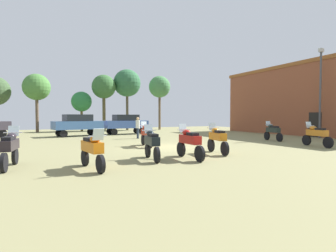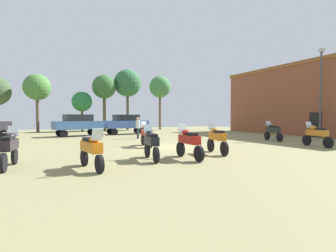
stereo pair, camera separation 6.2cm
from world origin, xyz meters
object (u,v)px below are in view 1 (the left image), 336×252
(person_1, at_px, (138,126))
(tree_6, at_px, (104,87))
(car_1, at_px, (126,123))
(motorcycle_9, at_px, (92,149))
(lamp_post, at_px, (320,89))
(motorcycle_2, at_px, (273,131))
(brick_building, at_px, (310,100))
(motorcycle_1, at_px, (189,142))
(motorcycle_8, at_px, (146,134))
(motorcycle_5, at_px, (10,148))
(tree_1, at_px, (81,102))
(car_2, at_px, (78,123))
(motorcycle_7, at_px, (317,134))
(tree_5, at_px, (160,87))
(motorcycle_4, at_px, (152,143))
(tree_4, at_px, (127,83))
(tree_3, at_px, (37,88))
(motorcycle_3, at_px, (217,139))

(person_1, xyz_separation_m, tree_6, (0.01, 12.64, 4.43))
(car_1, bearing_deg, motorcycle_9, 155.73)
(motorcycle_9, height_order, lamp_post, lamp_post)
(tree_6, xyz_separation_m, lamp_post, (13.77, -19.02, -1.33))
(motorcycle_2, bearing_deg, person_1, 156.45)
(tree_6, bearing_deg, car_1, -85.10)
(brick_building, relative_size, motorcycle_1, 7.88)
(tree_6, bearing_deg, motorcycle_1, -93.62)
(brick_building, height_order, motorcycle_8, brick_building)
(motorcycle_5, relative_size, tree_1, 0.46)
(car_2, height_order, person_1, car_2)
(motorcycle_8, bearing_deg, motorcycle_7, -20.91)
(motorcycle_5, bearing_deg, tree_5, 61.76)
(brick_building, relative_size, person_1, 10.21)
(motorcycle_4, bearing_deg, tree_4, 82.96)
(motorcycle_4, bearing_deg, person_1, 81.40)
(motorcycle_1, bearing_deg, car_1, 83.97)
(tree_3, bearing_deg, person_1, -60.24)
(motorcycle_9, height_order, tree_1, tree_1)
(motorcycle_2, relative_size, tree_5, 0.29)
(motorcycle_2, relative_size, motorcycle_5, 0.97)
(motorcycle_9, relative_size, car_2, 0.48)
(motorcycle_3, height_order, motorcycle_4, motorcycle_3)
(tree_1, xyz_separation_m, tree_6, (2.66, -0.29, 1.87))
(tree_3, xyz_separation_m, lamp_post, (21.30, -19.54, -1.00))
(motorcycle_2, height_order, car_2, car_2)
(motorcycle_3, relative_size, tree_3, 0.33)
(motorcycle_5, height_order, tree_5, tree_5)
(brick_building, xyz_separation_m, tree_4, (-14.39, 15.75, 2.66))
(car_2, bearing_deg, tree_6, -38.90)
(motorcycle_7, height_order, motorcycle_9, motorcycle_7)
(motorcycle_2, relative_size, motorcycle_9, 0.97)
(motorcycle_1, distance_m, tree_6, 23.92)
(tree_1, bearing_deg, motorcycle_1, -87.16)
(motorcycle_2, xyz_separation_m, tree_1, (-11.09, 19.24, 2.87))
(car_2, xyz_separation_m, tree_6, (4.12, 7.81, 4.29))
(brick_building, relative_size, tree_4, 2.25)
(tree_1, distance_m, tree_4, 6.31)
(brick_building, relative_size, motorcycle_2, 8.43)
(motorcycle_5, bearing_deg, car_2, 81.54)
(car_2, bearing_deg, tree_4, -52.88)
(motorcycle_8, height_order, tree_1, tree_1)
(motorcycle_7, xyz_separation_m, lamp_post, (6.04, 3.85, 3.39))
(tree_5, bearing_deg, motorcycle_7, -89.61)
(motorcycle_5, height_order, tree_4, tree_4)
(motorcycle_3, bearing_deg, lamp_post, 26.33)
(motorcycle_4, height_order, tree_4, tree_4)
(car_2, height_order, tree_5, tree_5)
(tree_3, height_order, tree_5, tree_5)
(motorcycle_1, xyz_separation_m, tree_4, (4.59, 23.68, 5.41))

